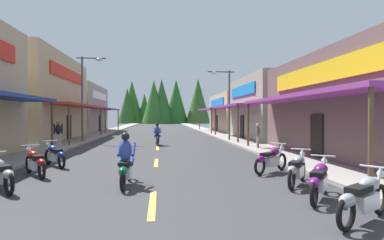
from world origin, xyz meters
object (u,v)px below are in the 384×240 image
at_px(motorcycle_parked_left_3, 55,155).
at_px(rider_cruising_lead, 126,163).
at_px(pedestrian_browsing, 58,132).
at_px(pedestrian_by_shop, 258,135).
at_px(streetlamp_left, 87,87).
at_px(motorcycle_parked_right_0, 364,197).
at_px(motorcycle_parked_right_1, 319,180).
at_px(streetlamp_right, 225,95).
at_px(motorcycle_parked_right_3, 271,159).
at_px(motorcycle_parked_left_2, 35,162).
at_px(motorcycle_parked_left_1, 0,173).
at_px(motorcycle_parked_right_2, 297,169).
at_px(rider_cruising_trailing, 157,136).

relative_size(motorcycle_parked_left_3, rider_cruising_lead, 0.82).
bearing_deg(pedestrian_browsing, pedestrian_by_shop, -140.75).
distance_m(streetlamp_left, pedestrian_by_shop, 13.28).
height_order(motorcycle_parked_right_0, motorcycle_parked_right_1, same).
relative_size(streetlamp_right, rider_cruising_lead, 2.65).
distance_m(motorcycle_parked_left_3, pedestrian_by_shop, 11.40).
bearing_deg(pedestrian_by_shop, motorcycle_parked_right_3, 101.93).
bearing_deg(streetlamp_right, motorcycle_parked_left_2, -124.56).
relative_size(motorcycle_parked_right_3, motorcycle_parked_left_1, 1.02).
height_order(streetlamp_left, motorcycle_parked_right_2, streetlamp_left).
relative_size(motorcycle_parked_right_1, motorcycle_parked_left_2, 0.99).
bearing_deg(rider_cruising_trailing, streetlamp_left, 60.62).
relative_size(streetlamp_left, pedestrian_browsing, 3.59).
bearing_deg(rider_cruising_lead, motorcycle_parked_right_0, -126.68).
bearing_deg(motorcycle_parked_left_3, pedestrian_by_shop, -99.44).
height_order(motorcycle_parked_right_2, rider_cruising_lead, rider_cruising_lead).
relative_size(motorcycle_parked_right_2, motorcycle_parked_right_3, 1.04).
xyz_separation_m(motorcycle_parked_right_2, rider_cruising_trailing, (-4.22, 12.91, 0.17)).
relative_size(streetlamp_left, pedestrian_by_shop, 4.08).
bearing_deg(pedestrian_by_shop, motorcycle_parked_right_0, 107.32).
height_order(streetlamp_right, motorcycle_parked_left_1, streetlamp_right).
bearing_deg(streetlamp_right, rider_cruising_lead, -111.88).
xyz_separation_m(motorcycle_parked_right_1, rider_cruising_trailing, (-4.07, 14.51, 0.17)).
distance_m(motorcycle_parked_right_1, rider_cruising_lead, 5.28).
bearing_deg(rider_cruising_lead, motorcycle_parked_right_1, -112.42).
height_order(motorcycle_parked_right_1, motorcycle_parked_left_1, same).
distance_m(motorcycle_parked_right_3, rider_cruising_lead, 5.24).
bearing_deg(motorcycle_parked_left_1, pedestrian_by_shop, -88.43).
bearing_deg(motorcycle_parked_right_2, streetlamp_right, 31.72).
relative_size(streetlamp_left, rider_cruising_lead, 3.04).
height_order(streetlamp_right, pedestrian_browsing, streetlamp_right).
bearing_deg(streetlamp_left, rider_cruising_lead, -73.20).
relative_size(streetlamp_right, motorcycle_parked_right_1, 3.18).
xyz_separation_m(motorcycle_parked_left_3, rider_cruising_lead, (3.21, -3.72, 0.17)).
xyz_separation_m(motorcycle_parked_right_3, pedestrian_by_shop, (1.88, 7.41, 0.43)).
height_order(rider_cruising_lead, rider_cruising_trailing, same).
bearing_deg(motorcycle_parked_right_0, motorcycle_parked_right_3, 55.89).
relative_size(motorcycle_parked_left_1, motorcycle_parked_left_2, 0.93).
xyz_separation_m(pedestrian_by_shop, pedestrian_browsing, (-12.04, 1.40, 0.14)).
relative_size(rider_cruising_lead, pedestrian_browsing, 1.18).
distance_m(streetlamp_left, motorcycle_parked_right_0, 21.27).
xyz_separation_m(motorcycle_parked_right_0, rider_cruising_trailing, (-4.08, 16.15, 0.17)).
bearing_deg(motorcycle_parked_right_1, motorcycle_parked_right_2, 30.84).
height_order(motorcycle_parked_right_2, pedestrian_browsing, pedestrian_browsing).
bearing_deg(rider_cruising_lead, motorcycle_parked_right_3, -71.39).
height_order(streetlamp_left, motorcycle_parked_right_3, streetlamp_left).
bearing_deg(rider_cruising_trailing, pedestrian_browsing, 104.89).
bearing_deg(motorcycle_parked_right_0, streetlamp_right, 53.13).
distance_m(rider_cruising_lead, pedestrian_browsing, 11.67).
relative_size(streetlamp_left, motorcycle_parked_right_1, 3.66).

